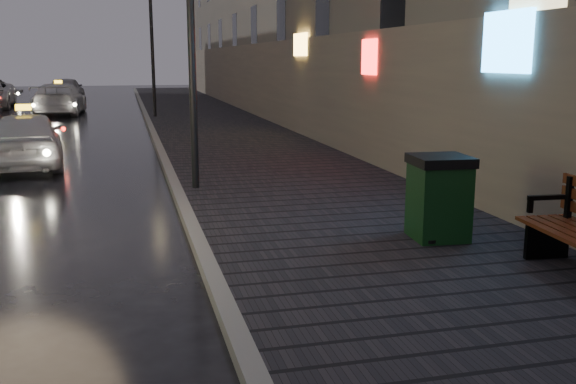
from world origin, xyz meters
name	(u,v)px	position (x,y,z in m)	size (l,w,h in m)	color
ground	(70,331)	(0.00, 0.00, 0.00)	(120.00, 120.00, 0.00)	black
sidewalk	(206,119)	(3.90, 21.00, 0.07)	(4.60, 58.00, 0.15)	black
curb	(148,120)	(1.50, 21.00, 0.07)	(0.20, 58.00, 0.15)	slate
lamp_near	(190,6)	(1.85, 6.00, 3.49)	(0.36, 0.36, 5.28)	black
lamp_far	(152,36)	(1.85, 22.00, 3.49)	(0.36, 0.36, 5.28)	black
trash_bin	(439,197)	(4.67, 1.64, 0.73)	(0.80, 0.80, 1.14)	black
taxi_near	(26,139)	(-1.71, 10.18, 0.68)	(1.62, 4.02, 1.37)	#BCBCC3
taxi_mid	(59,99)	(-2.33, 25.78, 0.73)	(2.03, 5.00, 1.45)	silver
car_far	(66,89)	(-2.80, 35.54, 0.75)	(1.76, 4.38, 1.49)	#97969E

